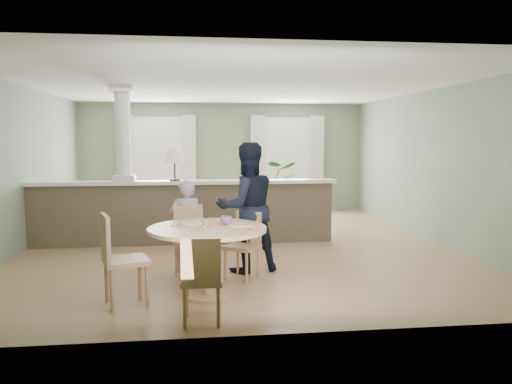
{
  "coord_description": "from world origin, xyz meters",
  "views": [
    {
      "loc": [
        -0.71,
        -8.45,
        1.82
      ],
      "look_at": [
        0.21,
        -1.0,
        1.02
      ],
      "focal_mm": 35.0,
      "sensor_mm": 36.0,
      "label": 1
    }
  ],
  "objects": [
    {
      "name": "ground",
      "position": [
        0.0,
        0.0,
        0.0
      ],
      "size": [
        8.0,
        8.0,
        0.0
      ],
      "primitive_type": "plane",
      "color": "tan",
      "rests_on": "ground"
    },
    {
      "name": "man_person",
      "position": [
        -0.0,
        -1.72,
        0.89
      ],
      "size": [
        1.0,
        0.87,
        1.78
      ],
      "primitive_type": "imported",
      "rotation": [
        0.0,
        0.0,
        3.39
      ],
      "color": "black",
      "rests_on": "ground"
    },
    {
      "name": "sofa",
      "position": [
        -0.39,
        1.45,
        0.4
      ],
      "size": [
        2.86,
        1.49,
        0.8
      ],
      "primitive_type": "imported",
      "rotation": [
        0.0,
        0.0,
        -0.16
      ],
      "color": "olive",
      "rests_on": "ground"
    },
    {
      "name": "chair_near",
      "position": [
        -0.65,
        -3.67,
        0.49
      ],
      "size": [
        0.42,
        0.42,
        0.89
      ],
      "rotation": [
        0.0,
        0.0,
        3.09
      ],
      "color": "tan",
      "rests_on": "ground"
    },
    {
      "name": "chair_side",
      "position": [
        -1.55,
        -2.99,
        0.56
      ],
      "size": [
        0.58,
        0.58,
        1.02
      ],
      "rotation": [
        0.0,
        0.0,
        1.88
      ],
      "color": "tan",
      "rests_on": "ground"
    },
    {
      "name": "child_person",
      "position": [
        -0.84,
        -1.62,
        0.64
      ],
      "size": [
        0.51,
        0.38,
        1.27
      ],
      "primitive_type": "imported",
      "rotation": [
        0.0,
        0.0,
        3.31
      ],
      "color": "#959599",
      "rests_on": "ground"
    },
    {
      "name": "chair_far_man",
      "position": [
        -0.07,
        -2.02,
        0.48
      ],
      "size": [
        0.55,
        0.55,
        0.87
      ],
      "rotation": [
        0.0,
        0.0,
        -0.62
      ],
      "color": "tan",
      "rests_on": "ground"
    },
    {
      "name": "houseplant",
      "position": [
        0.71,
        1.59,
        0.7
      ],
      "size": [
        1.5,
        1.39,
        1.39
      ],
      "primitive_type": "imported",
      "rotation": [
        0.0,
        0.0,
        0.28
      ],
      "color": "#2F6E2C",
      "rests_on": "ground"
    },
    {
      "name": "pony_wall",
      "position": [
        -0.99,
        0.2,
        0.71
      ],
      "size": [
        5.32,
        0.38,
        2.7
      ],
      "color": "brown",
      "rests_on": "ground"
    },
    {
      "name": "room_shell",
      "position": [
        -0.03,
        0.63,
        1.81
      ],
      "size": [
        7.02,
        8.02,
        2.71
      ],
      "color": "gray",
      "rests_on": "ground"
    },
    {
      "name": "dining_table",
      "position": [
        -0.56,
        -2.79,
        0.65
      ],
      "size": [
        1.36,
        1.36,
        0.93
      ],
      "rotation": [
        0.0,
        0.0,
        -0.17
      ],
      "color": "tan",
      "rests_on": "ground"
    },
    {
      "name": "chair_far_boy",
      "position": [
        -0.77,
        -1.93,
        0.52
      ],
      "size": [
        0.54,
        0.54,
        0.94
      ],
      "rotation": [
        0.0,
        0.0,
        0.32
      ],
      "color": "tan",
      "rests_on": "ground"
    }
  ]
}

